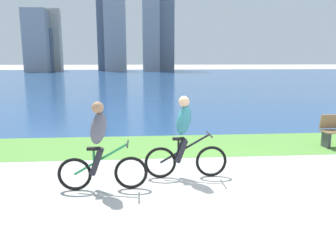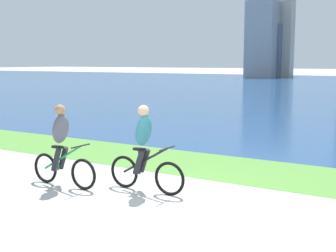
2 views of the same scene
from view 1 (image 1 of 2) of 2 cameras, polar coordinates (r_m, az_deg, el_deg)
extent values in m
plane|color=#B2AFA8|center=(6.76, 6.70, -9.93)|extent=(300.00, 300.00, 0.00)
cube|color=#59933D|center=(9.80, 2.96, -3.19)|extent=(120.00, 2.55, 0.01)
cube|color=navy|center=(46.77, -3.25, 8.08)|extent=(300.00, 72.01, 0.00)
torus|color=black|center=(7.21, 7.20, -5.85)|extent=(0.65, 0.06, 0.65)
torus|color=black|center=(7.07, -1.27, -6.11)|extent=(0.65, 0.06, 0.65)
cylinder|color=black|center=(7.04, 2.83, -3.76)|extent=(1.03, 0.04, 0.61)
cylinder|color=black|center=(7.04, 1.74, -4.18)|extent=(0.04, 0.04, 0.48)
cube|color=black|center=(6.97, 1.75, -2.13)|extent=(0.24, 0.10, 0.05)
cylinder|color=black|center=(7.06, 6.91, -1.38)|extent=(0.03, 0.52, 0.03)
ellipsoid|color=teal|center=(6.91, 2.65, 0.96)|extent=(0.40, 0.36, 0.65)
sphere|color=#D8AD84|center=(6.85, 2.67, 4.09)|extent=(0.22, 0.22, 0.22)
cylinder|color=#26262D|center=(7.13, 2.07, -3.82)|extent=(0.27, 0.11, 0.49)
cylinder|color=#26262D|center=(6.94, 2.27, -4.24)|extent=(0.27, 0.11, 0.49)
torus|color=black|center=(6.54, -6.17, -7.74)|extent=(0.63, 0.06, 0.63)
torus|color=black|center=(6.65, -15.26, -7.76)|extent=(0.63, 0.06, 0.63)
cylinder|color=#268C4C|center=(6.49, -11.06, -5.41)|extent=(1.01, 0.04, 0.60)
cylinder|color=#268C4C|center=(6.52, -12.20, -5.84)|extent=(0.04, 0.04, 0.46)
cube|color=black|center=(6.45, -12.29, -3.70)|extent=(0.24, 0.10, 0.05)
cylinder|color=black|center=(6.38, -6.73, -2.94)|extent=(0.03, 0.52, 0.03)
ellipsoid|color=#595966|center=(6.36, -11.50, -0.38)|extent=(0.40, 0.36, 0.65)
sphere|color=#A57A59|center=(6.29, -11.63, 3.02)|extent=(0.22, 0.22, 0.22)
cylinder|color=#26262D|center=(6.61, -11.64, -5.49)|extent=(0.27, 0.11, 0.49)
cylinder|color=#26262D|center=(6.42, -11.85, -6.00)|extent=(0.27, 0.11, 0.49)
cube|color=#38383D|center=(10.47, 24.80, -2.05)|extent=(0.08, 0.37, 0.45)
cube|color=#8C939E|center=(72.88, -21.00, 13.10)|extent=(4.42, 4.08, 11.84)
cube|color=slate|center=(75.59, -20.03, 12.15)|extent=(2.12, 3.46, 9.46)
cube|color=slate|center=(74.89, -19.43, 11.79)|extent=(2.51, 3.26, 8.36)
cube|color=#ADA899|center=(75.75, -18.65, 13.34)|extent=(3.35, 2.33, 12.37)
cube|color=slate|center=(77.22, -10.85, 17.35)|extent=(2.11, 3.98, 22.29)
cube|color=#8C939E|center=(73.03, -8.76, 14.87)|extent=(4.23, 4.22, 14.89)
cube|color=#8C939E|center=(72.65, -2.89, 18.01)|extent=(3.43, 2.74, 22.47)
cube|color=slate|center=(75.49, -2.11, 15.93)|extent=(2.29, 2.69, 17.70)
cube|color=slate|center=(77.88, -0.77, 18.53)|extent=(4.37, 4.47, 25.11)
camera|label=2|loc=(5.83, 90.01, 1.13)|focal=49.02mm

